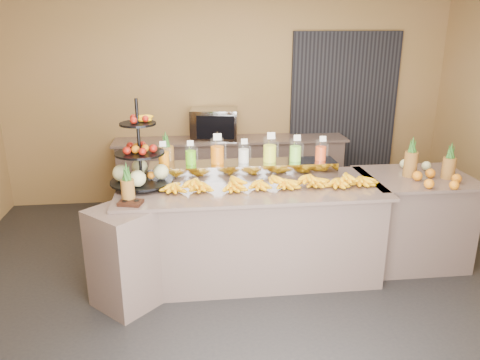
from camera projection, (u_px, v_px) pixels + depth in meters
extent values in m
plane|color=black|center=(254.00, 289.00, 4.43)|extent=(6.00, 6.00, 0.00)
cube|color=olive|center=(229.00, 100.00, 6.35)|extent=(6.00, 0.02, 2.80)
cube|color=black|center=(343.00, 113.00, 6.54)|extent=(1.50, 0.06, 2.20)
cube|color=gray|center=(250.00, 232.00, 4.57)|extent=(2.40, 0.90, 0.90)
cube|color=gray|center=(251.00, 187.00, 4.42)|extent=(2.50, 1.00, 0.03)
cube|color=gray|center=(126.00, 258.00, 4.07)|extent=(0.71, 0.71, 0.90)
cube|color=gray|center=(411.00, 220.00, 4.85)|extent=(1.00, 0.80, 0.90)
cube|color=gray|center=(417.00, 178.00, 4.70)|extent=(1.08, 0.88, 0.03)
cube|color=gray|center=(231.00, 173.00, 6.41)|extent=(3.00, 0.50, 0.90)
cube|color=gray|center=(231.00, 140.00, 6.26)|extent=(3.10, 0.55, 0.03)
cube|color=gray|center=(244.00, 170.00, 4.65)|extent=(1.85, 0.30, 0.15)
cylinder|color=silver|center=(164.00, 155.00, 4.51)|extent=(0.11, 0.11, 0.20)
cylinder|color=orange|center=(164.00, 158.00, 4.52)|extent=(0.10, 0.10, 0.13)
cylinder|color=gray|center=(162.00, 151.00, 4.51)|extent=(0.01, 0.01, 0.23)
cube|color=white|center=(163.00, 144.00, 4.43)|extent=(0.06, 0.02, 0.05)
cylinder|color=silver|center=(191.00, 154.00, 4.54)|extent=(0.11, 0.11, 0.20)
cylinder|color=#56C20B|center=(191.00, 157.00, 4.55)|extent=(0.10, 0.10, 0.13)
cylinder|color=gray|center=(189.00, 150.00, 4.54)|extent=(0.01, 0.01, 0.23)
cube|color=white|center=(190.00, 143.00, 4.46)|extent=(0.06, 0.02, 0.05)
cylinder|color=silver|center=(217.00, 151.00, 4.56)|extent=(0.13, 0.13, 0.25)
cylinder|color=#DE6800|center=(217.00, 155.00, 4.58)|extent=(0.13, 0.13, 0.17)
cylinder|color=gray|center=(215.00, 145.00, 4.55)|extent=(0.01, 0.01, 0.29)
cube|color=white|center=(217.00, 137.00, 4.46)|extent=(0.08, 0.02, 0.07)
cylinder|color=silver|center=(244.00, 153.00, 4.60)|extent=(0.11, 0.11, 0.20)
cylinder|color=silver|center=(244.00, 156.00, 4.61)|extent=(0.10, 0.10, 0.13)
cylinder|color=gray|center=(242.00, 148.00, 4.59)|extent=(0.01, 0.01, 0.23)
cube|color=white|center=(244.00, 141.00, 4.51)|extent=(0.06, 0.02, 0.05)
cylinder|color=silver|center=(270.00, 150.00, 4.62)|extent=(0.13, 0.13, 0.24)
cylinder|color=yellow|center=(270.00, 153.00, 4.63)|extent=(0.12, 0.12, 0.17)
cylinder|color=gray|center=(268.00, 144.00, 4.61)|extent=(0.01, 0.01, 0.29)
cube|color=white|center=(271.00, 136.00, 4.51)|extent=(0.08, 0.02, 0.07)
cylinder|color=silver|center=(295.00, 150.00, 4.65)|extent=(0.12, 0.12, 0.22)
cylinder|color=#83E241|center=(295.00, 154.00, 4.66)|extent=(0.11, 0.11, 0.15)
cylinder|color=gray|center=(294.00, 145.00, 4.64)|extent=(0.01, 0.01, 0.26)
cube|color=white|center=(297.00, 138.00, 4.56)|extent=(0.07, 0.02, 0.06)
cylinder|color=silver|center=(321.00, 150.00, 4.68)|extent=(0.11, 0.11, 0.20)
cylinder|color=#E04413|center=(321.00, 153.00, 4.69)|extent=(0.10, 0.10, 0.14)
cylinder|color=gray|center=(319.00, 146.00, 4.68)|extent=(0.01, 0.01, 0.24)
cube|color=white|center=(323.00, 139.00, 4.59)|extent=(0.06, 0.02, 0.06)
ellipsoid|color=#EAB50B|center=(176.00, 186.00, 4.26)|extent=(0.24, 0.18, 0.10)
ellipsoid|color=#EAB50B|center=(204.00, 185.00, 4.29)|extent=(0.24, 0.18, 0.10)
ellipsoid|color=#EAB50B|center=(231.00, 184.00, 4.32)|extent=(0.24, 0.18, 0.10)
ellipsoid|color=#EAB50B|center=(259.00, 183.00, 4.34)|extent=(0.24, 0.18, 0.10)
ellipsoid|color=#EAB50B|center=(285.00, 182.00, 4.37)|extent=(0.24, 0.18, 0.10)
ellipsoid|color=#EAB50B|center=(312.00, 181.00, 4.40)|extent=(0.24, 0.18, 0.10)
ellipsoid|color=#EAB50B|center=(338.00, 180.00, 4.43)|extent=(0.24, 0.18, 0.10)
ellipsoid|color=#EAB50B|center=(364.00, 179.00, 4.46)|extent=(0.24, 0.18, 0.10)
ellipsoid|color=#EAB50B|center=(195.00, 178.00, 4.26)|extent=(0.20, 0.16, 0.09)
ellipsoid|color=#EAB50B|center=(234.00, 176.00, 4.30)|extent=(0.20, 0.16, 0.09)
ellipsoid|color=#EAB50B|center=(272.00, 175.00, 4.34)|extent=(0.20, 0.16, 0.09)
ellipsoid|color=#EAB50B|center=(310.00, 173.00, 4.37)|extent=(0.20, 0.16, 0.09)
ellipsoid|color=#EAB50B|center=(347.00, 172.00, 4.41)|extent=(0.20, 0.16, 0.09)
cylinder|color=black|center=(139.00, 143.00, 4.28)|extent=(0.04, 0.04, 0.82)
cylinder|color=black|center=(142.00, 181.00, 4.40)|extent=(0.68, 0.68, 0.02)
cylinder|color=black|center=(140.00, 153.00, 4.31)|extent=(0.53, 0.53, 0.02)
cylinder|color=black|center=(138.00, 124.00, 4.23)|extent=(0.38, 0.38, 0.02)
sphere|color=beige|center=(161.00, 172.00, 4.39)|extent=(0.16, 0.16, 0.16)
sphere|color=maroon|center=(153.00, 148.00, 4.31)|extent=(0.07, 0.07, 0.07)
sphere|color=orange|center=(131.00, 176.00, 4.37)|extent=(0.08, 0.08, 0.08)
cube|color=black|center=(131.00, 203.00, 3.95)|extent=(0.22, 0.19, 0.03)
cylinder|color=brown|center=(128.00, 191.00, 3.99)|extent=(0.12, 0.12, 0.20)
cone|color=#24511B|center=(126.00, 171.00, 3.94)|extent=(0.06, 0.06, 0.16)
cylinder|color=brown|center=(167.00, 160.00, 4.73)|extent=(0.15, 0.15, 0.28)
cone|color=#24511B|center=(165.00, 139.00, 4.66)|extent=(0.08, 0.08, 0.16)
cylinder|color=brown|center=(410.00, 164.00, 4.66)|extent=(0.14, 0.14, 0.25)
cylinder|color=brown|center=(449.00, 168.00, 4.60)|extent=(0.13, 0.13, 0.21)
ellipsoid|color=orange|center=(438.00, 179.00, 4.45)|extent=(0.38, 0.25, 0.09)
cube|color=gray|center=(214.00, 124.00, 6.17)|extent=(0.66, 0.50, 0.40)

